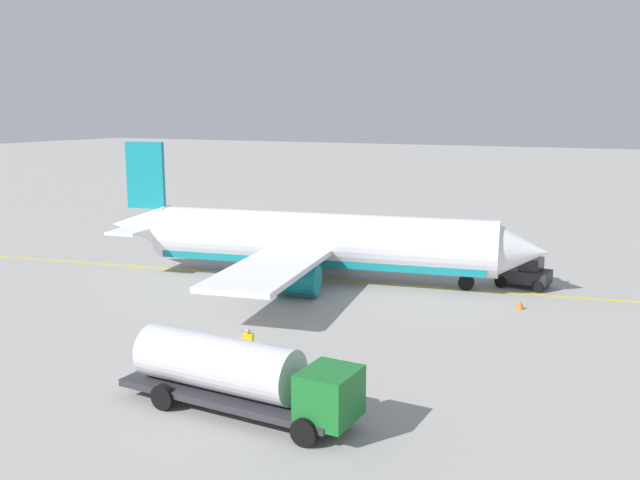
{
  "coord_description": "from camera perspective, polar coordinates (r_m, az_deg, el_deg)",
  "views": [
    {
      "loc": [
        21.99,
        -45.28,
        12.44
      ],
      "look_at": [
        0.0,
        0.0,
        3.0
      ],
      "focal_mm": 39.03,
      "sensor_mm": 36.0,
      "label": 1
    }
  ],
  "objects": [
    {
      "name": "ground_plane",
      "position": [
        51.85,
        0.0,
        -3.26
      ],
      "size": [
        400.0,
        400.0,
        0.0
      ],
      "primitive_type": "plane",
      "color": "#9E9B96"
    },
    {
      "name": "pushback_tug",
      "position": [
        51.55,
        16.48,
        -2.64
      ],
      "size": [
        3.81,
        2.68,
        2.2
      ],
      "color": "#232328",
      "rests_on": "ground"
    },
    {
      "name": "safety_cone_nose",
      "position": [
        46.04,
        16.12,
        -5.13
      ],
      "size": [
        0.5,
        0.5,
        0.55
      ],
      "primitive_type": "cone",
      "color": "#F2590F",
      "rests_on": "ground"
    },
    {
      "name": "fuel_tanker",
      "position": [
        29.43,
        -6.72,
        -10.8
      ],
      "size": [
        10.84,
        3.18,
        3.15
      ],
      "color": "#2D2D33",
      "rests_on": "ground"
    },
    {
      "name": "refueling_worker",
      "position": [
        35.36,
        -5.9,
        -8.62
      ],
      "size": [
        0.58,
        0.46,
        1.71
      ],
      "color": "navy",
      "rests_on": "ground"
    },
    {
      "name": "taxi_line_marking",
      "position": [
        51.85,
        0.0,
        -3.25
      ],
      "size": [
        78.5,
        13.27,
        0.01
      ],
      "primitive_type": "cube",
      "rotation": [
        0.0,
        0.0,
        0.16
      ],
      "color": "yellow",
      "rests_on": "ground"
    },
    {
      "name": "airplane",
      "position": [
        51.38,
        -0.49,
        -0.17
      ],
      "size": [
        33.68,
        28.8,
        9.99
      ],
      "color": "white",
      "rests_on": "ground"
    }
  ]
}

